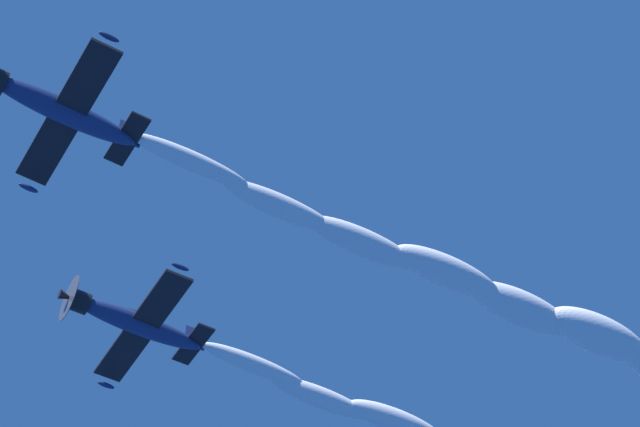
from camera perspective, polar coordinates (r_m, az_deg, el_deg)
name	(u,v)px	position (r m, az deg, el deg)	size (l,w,h in m)	color
airplane_lead	(58,108)	(71.22, -10.40, 4.14)	(10.03, 8.95, 2.95)	navy
airplane_left_wingman	(133,322)	(80.78, -7.44, -4.31)	(10.04, 8.90, 2.92)	navy
smoke_trail_lead	(632,351)	(83.11, 12.31, -5.38)	(5.96, 47.46, 3.20)	white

